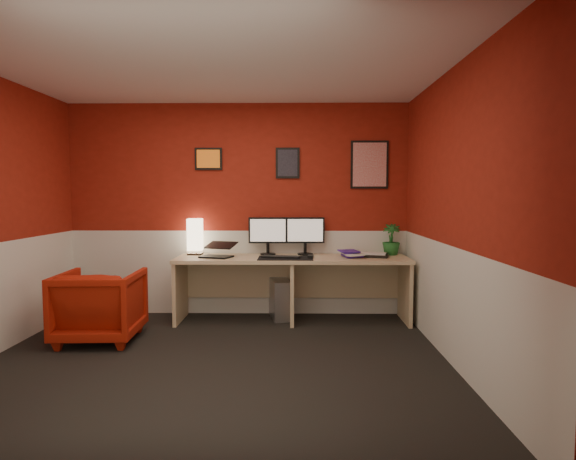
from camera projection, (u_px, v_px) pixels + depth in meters
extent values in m
cube|color=black|center=(215.00, 365.00, 4.04)|extent=(4.00, 3.50, 0.01)
cube|color=white|center=(211.00, 62.00, 3.85)|extent=(4.00, 3.50, 0.01)
cube|color=maroon|center=(238.00, 210.00, 5.69)|extent=(4.00, 0.01, 2.50)
cube|color=maroon|center=(147.00, 235.00, 2.20)|extent=(4.00, 0.01, 2.50)
cube|color=maroon|center=(457.00, 217.00, 3.92)|extent=(0.01, 3.50, 2.50)
cube|color=silver|center=(239.00, 272.00, 5.74)|extent=(4.00, 0.01, 1.00)
cube|color=silver|center=(151.00, 392.00, 2.26)|extent=(4.00, 0.01, 1.00)
cube|color=silver|center=(454.00, 307.00, 3.97)|extent=(0.01, 3.50, 1.00)
cube|color=#CFB184|center=(292.00, 289.00, 5.41)|extent=(2.60, 0.65, 0.73)
cube|color=#FFE5B2|center=(195.00, 237.00, 5.59)|extent=(0.16, 0.16, 0.40)
cube|color=black|center=(216.00, 248.00, 5.33)|extent=(0.39, 0.32, 0.22)
cube|color=black|center=(268.00, 230.00, 5.57)|extent=(0.45, 0.06, 0.58)
cube|color=black|center=(305.00, 230.00, 5.57)|extent=(0.45, 0.06, 0.58)
cube|color=black|center=(285.00, 258.00, 5.27)|extent=(0.60, 0.38, 0.01)
cube|color=black|center=(281.00, 257.00, 5.29)|extent=(0.44, 0.21, 0.02)
cube|color=black|center=(311.00, 256.00, 5.27)|extent=(0.07, 0.11, 0.03)
imported|color=#3E1F91|center=(343.00, 256.00, 5.38)|extent=(0.23, 0.29, 0.03)
imported|color=silver|center=(343.00, 254.00, 5.34)|extent=(0.25, 0.32, 0.02)
imported|color=#3E1F91|center=(340.00, 252.00, 5.35)|extent=(0.24, 0.30, 0.03)
cube|color=black|center=(372.00, 255.00, 5.41)|extent=(0.40, 0.33, 0.03)
imported|color=#19591E|center=(391.00, 239.00, 5.56)|extent=(0.24, 0.24, 0.36)
cube|color=#99999E|center=(280.00, 299.00, 5.55)|extent=(0.28, 0.48, 0.45)
imported|color=#A51B09|center=(100.00, 305.00, 4.69)|extent=(0.78, 0.80, 0.70)
cube|color=orange|center=(208.00, 159.00, 5.64)|extent=(0.32, 0.02, 0.26)
cube|color=black|center=(288.00, 163.00, 5.63)|extent=(0.28, 0.02, 0.36)
cube|color=red|center=(370.00, 165.00, 5.61)|extent=(0.44, 0.02, 0.56)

